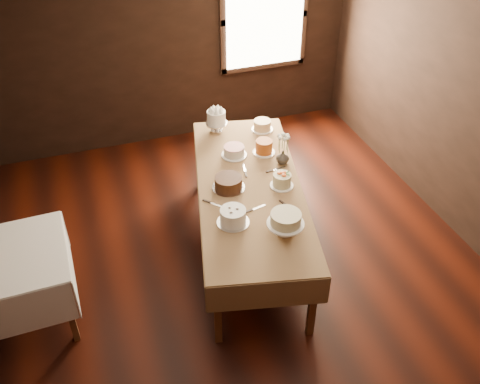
# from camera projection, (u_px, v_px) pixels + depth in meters

# --- Properties ---
(floor) EXTENTS (5.00, 6.00, 0.01)m
(floor) POSITION_uv_depth(u_px,v_px,m) (246.00, 275.00, 5.52)
(floor) COLOR black
(floor) RESTS_ON ground
(ceiling) EXTENTS (5.00, 6.00, 0.01)m
(ceiling) POSITION_uv_depth(u_px,v_px,m) (249.00, 5.00, 3.82)
(ceiling) COLOR beige
(ceiling) RESTS_ON wall_back
(wall_back) EXTENTS (5.00, 0.02, 2.80)m
(wall_back) POSITION_uv_depth(u_px,v_px,m) (171.00, 43.00, 6.92)
(wall_back) COLOR black
(wall_back) RESTS_ON ground
(wall_right) EXTENTS (0.02, 6.00, 2.80)m
(wall_right) POSITION_uv_depth(u_px,v_px,m) (480.00, 119.00, 5.32)
(wall_right) COLOR black
(wall_right) RESTS_ON ground
(window) EXTENTS (1.10, 0.05, 1.30)m
(window) POSITION_uv_depth(u_px,v_px,m) (265.00, 18.00, 7.10)
(window) COLOR #FFEABF
(window) RESTS_ON wall_back
(display_table) EXTENTS (1.62, 2.84, 0.83)m
(display_table) POSITION_uv_depth(u_px,v_px,m) (249.00, 190.00, 5.42)
(display_table) COLOR #4D2A15
(display_table) RESTS_ON ground
(side_table) EXTENTS (1.00, 1.00, 0.83)m
(side_table) POSITION_uv_depth(u_px,v_px,m) (10.00, 265.00, 4.62)
(side_table) COLOR #4D2A15
(side_table) RESTS_ON ground
(cake_meringue) EXTENTS (0.26, 0.26, 0.27)m
(cake_meringue) POSITION_uv_depth(u_px,v_px,m) (216.00, 122.00, 6.17)
(cake_meringue) COLOR silver
(cake_meringue) RESTS_ON display_table
(cake_speckled) EXTENTS (0.29, 0.29, 0.12)m
(cake_speckled) POSITION_uv_depth(u_px,v_px,m) (262.00, 125.00, 6.23)
(cake_speckled) COLOR white
(cake_speckled) RESTS_ON display_table
(cake_lattice) EXTENTS (0.28, 0.28, 0.11)m
(cake_lattice) POSITION_uv_depth(u_px,v_px,m) (234.00, 152.00, 5.79)
(cake_lattice) COLOR white
(cake_lattice) RESTS_ON display_table
(cake_caramel) EXTENTS (0.25, 0.25, 0.16)m
(cake_caramel) POSITION_uv_depth(u_px,v_px,m) (264.00, 147.00, 5.82)
(cake_caramel) COLOR white
(cake_caramel) RESTS_ON display_table
(cake_chocolate) EXTENTS (0.34, 0.34, 0.13)m
(cake_chocolate) POSITION_uv_depth(u_px,v_px,m) (228.00, 183.00, 5.31)
(cake_chocolate) COLOR silver
(cake_chocolate) RESTS_ON display_table
(cake_flowers) EXTENTS (0.24, 0.24, 0.14)m
(cake_flowers) POSITION_uv_depth(u_px,v_px,m) (282.00, 181.00, 5.33)
(cake_flowers) COLOR white
(cake_flowers) RESTS_ON display_table
(cake_swirl) EXTENTS (0.33, 0.33, 0.16)m
(cake_swirl) POSITION_uv_depth(u_px,v_px,m) (233.00, 217.00, 4.87)
(cake_swirl) COLOR silver
(cake_swirl) RESTS_ON display_table
(cake_cream) EXTENTS (0.34, 0.34, 0.24)m
(cake_cream) POSITION_uv_depth(u_px,v_px,m) (285.00, 224.00, 4.73)
(cake_cream) COLOR white
(cake_cream) RESTS_ON display_table
(cake_server_a) EXTENTS (0.24, 0.08, 0.01)m
(cake_server_a) POSITION_uv_depth(u_px,v_px,m) (259.00, 207.00, 5.09)
(cake_server_a) COLOR silver
(cake_server_a) RESTS_ON display_table
(cake_server_b) EXTENTS (0.10, 0.24, 0.01)m
(cake_server_b) POSITION_uv_depth(u_px,v_px,m) (291.00, 209.00, 5.07)
(cake_server_b) COLOR silver
(cake_server_b) RESTS_ON display_table
(cake_server_c) EXTENTS (0.07, 0.24, 0.01)m
(cake_server_c) POSITION_uv_depth(u_px,v_px,m) (244.00, 168.00, 5.62)
(cake_server_c) COLOR silver
(cake_server_c) RESTS_ON display_table
(cake_server_d) EXTENTS (0.24, 0.06, 0.01)m
(cake_server_d) POSITION_uv_depth(u_px,v_px,m) (279.00, 168.00, 5.62)
(cake_server_d) COLOR silver
(cake_server_d) RESTS_ON display_table
(cake_server_e) EXTENTS (0.18, 0.20, 0.01)m
(cake_server_e) POSITION_uv_depth(u_px,v_px,m) (217.00, 205.00, 5.12)
(cake_server_e) COLOR silver
(cake_server_e) RESTS_ON display_table
(flower_vase) EXTENTS (0.19, 0.19, 0.15)m
(flower_vase) POSITION_uv_depth(u_px,v_px,m) (283.00, 157.00, 5.66)
(flower_vase) COLOR #2D2823
(flower_vase) RESTS_ON display_table
(flower_bouquet) EXTENTS (0.14, 0.14, 0.20)m
(flower_bouquet) POSITION_uv_depth(u_px,v_px,m) (284.00, 142.00, 5.54)
(flower_bouquet) COLOR white
(flower_bouquet) RESTS_ON flower_vase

